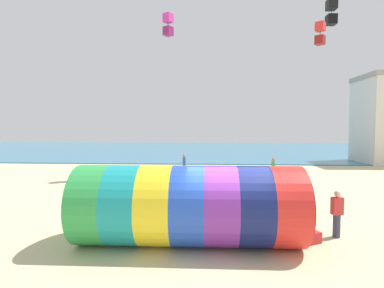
{
  "coord_description": "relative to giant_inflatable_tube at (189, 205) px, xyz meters",
  "views": [
    {
      "loc": [
        -0.59,
        -9.15,
        3.73
      ],
      "look_at": [
        -1.23,
        2.16,
        3.08
      ],
      "focal_mm": 28.0,
      "sensor_mm": 36.0,
      "label": 1
    }
  ],
  "objects": [
    {
      "name": "ground_plane",
      "position": [
        1.2,
        -0.16,
        -1.26
      ],
      "size": [
        120.0,
        120.0,
        0.0
      ],
      "primitive_type": "plane",
      "color": "#CCBA8C"
    },
    {
      "name": "sea",
      "position": [
        1.2,
        40.0,
        -1.21
      ],
      "size": [
        120.0,
        40.0,
        0.1
      ],
      "primitive_type": "cube",
      "color": "teal",
      "rests_on": "ground"
    },
    {
      "name": "giant_inflatable_tube",
      "position": [
        0.0,
        0.0,
        0.0
      ],
      "size": [
        7.08,
        2.57,
        2.51
      ],
      "color": "green",
      "rests_on": "ground"
    },
    {
      "name": "kite_handler",
      "position": [
        4.94,
        0.89,
        -0.45
      ],
      "size": [
        0.4,
        0.29,
        1.6
      ],
      "color": "#383D56",
      "rests_on": "ground"
    },
    {
      "name": "kite_black_box",
      "position": [
        8.03,
        9.73,
        9.43
      ],
      "size": [
        0.57,
        0.57,
        1.59
      ],
      "color": "black"
    },
    {
      "name": "kite_magenta_box",
      "position": [
        -2.45,
        13.41,
        10.12
      ],
      "size": [
        0.82,
        0.82,
        1.71
      ],
      "color": "#D1339E"
    },
    {
      "name": "kite_red_box",
      "position": [
        5.94,
        5.65,
        6.96
      ],
      "size": [
        0.56,
        0.56,
        1.13
      ],
      "color": "red"
    },
    {
      "name": "bystander_near_water",
      "position": [
        -1.24,
        13.04,
        -0.4
      ],
      "size": [
        0.24,
        0.37,
        1.68
      ],
      "color": "#383D56",
      "rests_on": "ground"
    },
    {
      "name": "bystander_mid_beach",
      "position": [
        4.87,
        10.56,
        -0.38
      ],
      "size": [
        0.32,
        0.41,
        1.71
      ],
      "color": "#383D56",
      "rests_on": "ground"
    },
    {
      "name": "cooler_box",
      "position": [
        3.93,
        0.32,
        -1.08
      ],
      "size": [
        0.63,
        0.56,
        0.36
      ],
      "primitive_type": "cube",
      "rotation": [
        0.0,
        0.0,
        0.49
      ],
      "color": "red",
      "rests_on": "ground"
    }
  ]
}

